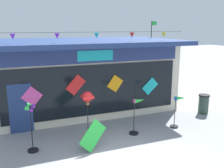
% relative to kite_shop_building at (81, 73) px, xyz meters
% --- Properties ---
extents(ground_plane, '(80.00, 80.00, 0.00)m').
position_rel_kite_shop_building_xyz_m(ground_plane, '(-0.14, -6.17, -1.80)').
color(ground_plane, gray).
extents(kite_shop_building, '(9.13, 5.83, 4.72)m').
position_rel_kite_shop_building_xyz_m(kite_shop_building, '(0.00, 0.00, 0.00)').
color(kite_shop_building, beige).
rests_on(kite_shop_building, ground_plane).
extents(wind_spinner_far_left, '(0.38, 0.38, 1.77)m').
position_rel_kite_shop_building_xyz_m(wind_spinner_far_left, '(-2.88, -4.25, -0.81)').
color(wind_spinner_far_left, black).
rests_on(wind_spinner_far_left, ground_plane).
extents(wind_spinner_left, '(0.41, 0.41, 1.88)m').
position_rel_kite_shop_building_xyz_m(wind_spinner_left, '(-0.85, -4.00, -0.24)').
color(wind_spinner_left, black).
rests_on(wind_spinner_left, ground_plane).
extents(wind_spinner_center_left, '(0.68, 0.37, 1.45)m').
position_rel_kite_shop_building_xyz_m(wind_spinner_center_left, '(1.12, -4.20, -0.93)').
color(wind_spinner_center_left, black).
rests_on(wind_spinner_center_left, ground_plane).
extents(wind_spinner_center_right, '(0.65, 0.34, 1.35)m').
position_rel_kite_shop_building_xyz_m(wind_spinner_center_right, '(3.04, -4.21, -0.93)').
color(wind_spinner_center_right, black).
rests_on(wind_spinner_center_right, ground_plane).
extents(trash_bin, '(0.52, 0.52, 0.95)m').
position_rel_kite_shop_building_xyz_m(trash_bin, '(5.26, -3.24, -1.32)').
color(trash_bin, '#2D4238').
rests_on(trash_bin, ground_plane).
extents(display_kite_on_ground, '(1.08, 0.37, 1.08)m').
position_rel_kite_shop_building_xyz_m(display_kite_on_ground, '(-0.93, -4.91, -1.26)').
color(display_kite_on_ground, green).
rests_on(display_kite_on_ground, ground_plane).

